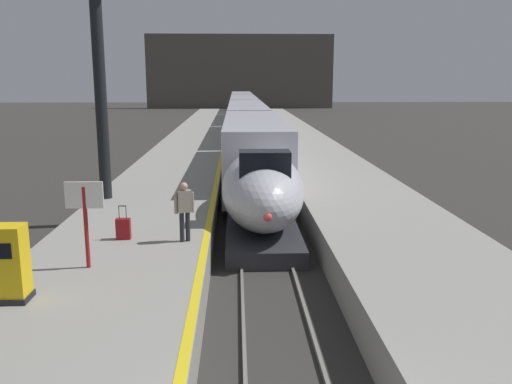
# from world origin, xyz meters

# --- Properties ---
(platform_left) EXTENTS (4.80, 110.00, 1.05)m
(platform_left) POSITION_xyz_m (-4.05, 24.75, 0.53)
(platform_left) COLOR gray
(platform_left) RESTS_ON ground
(platform_right) EXTENTS (4.80, 110.00, 1.05)m
(platform_right) POSITION_xyz_m (4.05, 24.75, 0.53)
(platform_right) COLOR gray
(platform_right) RESTS_ON ground
(platform_left_safety_stripe) EXTENTS (0.20, 107.80, 0.01)m
(platform_left_safety_stripe) POSITION_xyz_m (-1.77, 24.75, 1.05)
(platform_left_safety_stripe) COLOR yellow
(platform_left_safety_stripe) RESTS_ON platform_left
(rail_main_left) EXTENTS (0.08, 110.00, 0.12)m
(rail_main_left) POSITION_xyz_m (-0.75, 27.50, 0.06)
(rail_main_left) COLOR slate
(rail_main_left) RESTS_ON ground
(rail_main_right) EXTENTS (0.08, 110.00, 0.12)m
(rail_main_right) POSITION_xyz_m (0.75, 27.50, 0.06)
(rail_main_right) COLOR slate
(rail_main_right) RESTS_ON ground
(highspeed_train_main) EXTENTS (2.92, 75.25, 3.60)m
(highspeed_train_main) POSITION_xyz_m (0.00, 46.26, 1.97)
(highspeed_train_main) COLOR silver
(highspeed_train_main) RESTS_ON ground
(station_column_mid) EXTENTS (4.00, 0.68, 10.04)m
(station_column_mid) POSITION_xyz_m (-5.90, 15.11, 7.03)
(station_column_mid) COLOR black
(station_column_mid) RESTS_ON platform_left
(passenger_near_edge) EXTENTS (0.54, 0.34, 1.69)m
(passenger_near_edge) POSITION_xyz_m (-2.34, 9.27, 2.04)
(passenger_near_edge) COLOR #23232D
(passenger_near_edge) RESTS_ON platform_left
(rolling_suitcase) EXTENTS (0.40, 0.22, 0.98)m
(rolling_suitcase) POSITION_xyz_m (-4.12, 9.55, 1.35)
(rolling_suitcase) COLOR maroon
(rolling_suitcase) RESTS_ON platform_left
(ticket_machine_yellow) EXTENTS (0.76, 0.62, 1.60)m
(ticket_machine_yellow) POSITION_xyz_m (-5.55, 5.20, 1.79)
(ticket_machine_yellow) COLOR yellow
(ticket_machine_yellow) RESTS_ON platform_left
(departure_info_board) EXTENTS (0.90, 0.10, 2.12)m
(departure_info_board) POSITION_xyz_m (-4.49, 7.17, 2.56)
(departure_info_board) COLOR maroon
(departure_info_board) RESTS_ON platform_left
(terminus_back_wall) EXTENTS (36.00, 2.00, 14.00)m
(terminus_back_wall) POSITION_xyz_m (0.00, 102.00, 7.00)
(terminus_back_wall) COLOR #4C4742
(terminus_back_wall) RESTS_ON ground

